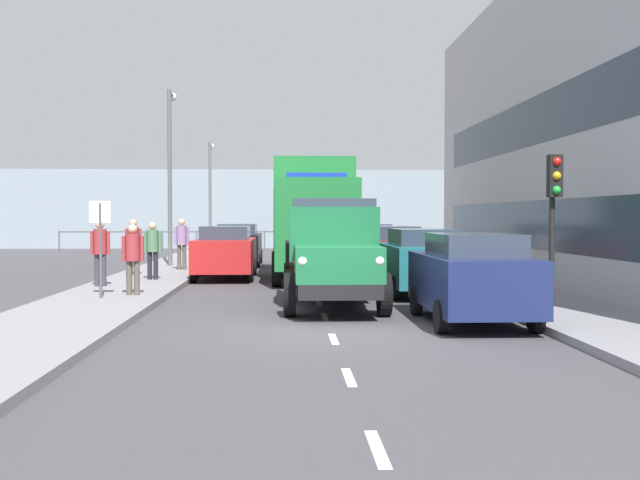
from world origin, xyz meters
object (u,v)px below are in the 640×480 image
at_px(lamp_post_far, 210,185).
at_px(street_sign, 100,232).
at_px(car_maroon_kerbside_2, 392,251).
at_px(pedestrian_couple_a, 182,240).
at_px(truck_vintage_green, 333,256).
at_px(lorry_cargo_green, 313,215).
at_px(pedestrian_strolling, 100,247).
at_px(pedestrian_couple_b, 153,246).
at_px(pedestrian_near_railing, 133,242).
at_px(car_silver_kerbside_3, 370,244).
at_px(car_navy_kerbside_near, 472,277).
at_px(car_teal_kerbside_1, 421,260).
at_px(traffic_light_near, 554,196).
at_px(car_red_oppositeside_0, 225,251).
at_px(car_black_oppositeside_1, 238,244).
at_px(lamp_post_promenade, 170,162).
at_px(pedestrian_in_dark_coat, 133,253).

height_order(lamp_post_far, street_sign, lamp_post_far).
relative_size(car_maroon_kerbside_2, pedestrian_couple_a, 2.50).
xyz_separation_m(truck_vintage_green, lorry_cargo_green, (0.15, -8.03, 0.90)).
distance_m(pedestrian_strolling, pedestrian_couple_a, 6.42).
xyz_separation_m(pedestrian_couple_b, pedestrian_near_railing, (0.91, -1.73, 0.05)).
bearing_deg(lorry_cargo_green, car_silver_kerbside_3, -111.78).
xyz_separation_m(car_maroon_kerbside_2, pedestrian_near_railing, (8.42, 0.39, 0.31)).
bearing_deg(car_silver_kerbside_3, car_maroon_kerbside_2, 90.00).
bearing_deg(car_navy_kerbside_near, lamp_post_far, -74.58).
distance_m(lorry_cargo_green, car_teal_kerbside_1, 5.91).
height_order(car_maroon_kerbside_2, pedestrian_near_railing, pedestrian_near_railing).
bearing_deg(street_sign, traffic_light_near, 169.51).
relative_size(pedestrian_couple_b, lamp_post_far, 0.29).
distance_m(traffic_light_near, lamp_post_far, 27.89).
bearing_deg(truck_vintage_green, lamp_post_far, -78.47).
height_order(car_teal_kerbside_1, pedestrian_couple_b, pedestrian_couple_b).
distance_m(car_teal_kerbside_1, pedestrian_couple_b, 8.20).
relative_size(pedestrian_near_railing, street_sign, 0.80).
xyz_separation_m(car_teal_kerbside_1, car_silver_kerbside_3, (0.00, -11.76, 0.00)).
distance_m(car_silver_kerbside_3, traffic_light_near, 15.68).
relative_size(pedestrian_strolling, pedestrian_couple_a, 0.99).
xyz_separation_m(car_maroon_kerbside_2, car_red_oppositeside_0, (5.49, 0.16, -0.00)).
bearing_deg(car_silver_kerbside_3, street_sign, 60.14).
bearing_deg(car_teal_kerbside_1, pedestrian_near_railing, -30.76).
height_order(lorry_cargo_green, car_silver_kerbside_3, lorry_cargo_green).
relative_size(car_black_oppositeside_1, pedestrian_couple_b, 2.71).
distance_m(lamp_post_promenade, street_sign, 11.91).
xyz_separation_m(pedestrian_near_railing, pedestrian_couple_a, (-1.22, -2.42, 0.01)).
bearing_deg(car_navy_kerbside_near, car_red_oppositeside_0, -62.50).
relative_size(car_black_oppositeside_1, traffic_light_near, 1.45).
relative_size(pedestrian_in_dark_coat, traffic_light_near, 0.53).
bearing_deg(pedestrian_near_railing, car_teal_kerbside_1, 149.24).
bearing_deg(car_navy_kerbside_near, pedestrian_near_railing, -50.78).
bearing_deg(car_teal_kerbside_1, car_navy_kerbside_near, 90.00).
bearing_deg(lorry_cargo_green, pedestrian_couple_a, -26.53).
distance_m(truck_vintage_green, car_teal_kerbside_1, 3.81).
distance_m(car_navy_kerbside_near, car_silver_kerbside_3, 17.06).
height_order(car_navy_kerbside_near, lamp_post_far, lamp_post_far).
height_order(car_navy_kerbside_near, pedestrian_couple_b, pedestrian_couple_b).
xyz_separation_m(car_silver_kerbside_3, pedestrian_couple_b, (7.51, 8.48, 0.26)).
xyz_separation_m(truck_vintage_green, car_maroon_kerbside_2, (-2.49, -8.28, -0.28)).
bearing_deg(pedestrian_couple_b, street_sign, 86.62).
xyz_separation_m(pedestrian_near_railing, street_sign, (-0.61, 6.86, 0.47)).
bearing_deg(car_navy_kerbside_near, car_silver_kerbside_3, -90.00).
distance_m(lorry_cargo_green, lamp_post_promenade, 7.35).
bearing_deg(traffic_light_near, pedestrian_couple_a, -49.93).
xyz_separation_m(car_silver_kerbside_3, pedestrian_near_railing, (8.42, 6.74, 0.31)).
height_order(lorry_cargo_green, pedestrian_in_dark_coat, lorry_cargo_green).
bearing_deg(car_maroon_kerbside_2, car_black_oppositeside_1, -49.41).
relative_size(car_silver_kerbside_3, pedestrian_near_railing, 2.39).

